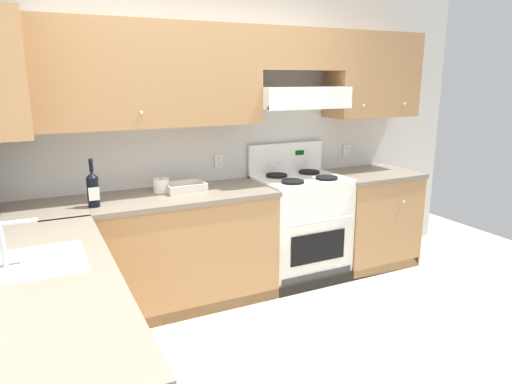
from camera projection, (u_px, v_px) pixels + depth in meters
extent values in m
plane|color=#B2AA99|center=(284.00, 379.00, 2.83)|extent=(7.04, 7.04, 0.00)
cube|color=silver|center=(241.00, 136.00, 4.13)|extent=(4.68, 0.12, 2.55)
cube|color=#A87A4C|center=(133.00, 75.00, 3.38)|extent=(1.95, 0.34, 0.76)
cube|color=#A87A4C|center=(373.00, 75.00, 4.33)|extent=(0.88, 0.34, 0.76)
cube|color=#A87A4C|center=(296.00, 50.00, 3.92)|extent=(0.80, 0.34, 0.34)
cube|color=white|center=(298.00, 97.00, 3.98)|extent=(0.80, 0.46, 0.17)
cube|color=white|center=(311.00, 107.00, 3.81)|extent=(0.80, 0.03, 0.04)
sphere|color=silver|center=(141.00, 113.00, 3.28)|extent=(0.02, 0.02, 0.02)
sphere|color=silver|center=(364.00, 105.00, 4.13)|extent=(0.02, 0.02, 0.02)
sphere|color=silver|center=(404.00, 104.00, 4.34)|extent=(0.02, 0.02, 0.02)
cube|color=silver|center=(219.00, 161.00, 4.01)|extent=(0.08, 0.01, 0.12)
cube|color=silver|center=(219.00, 159.00, 4.00)|extent=(0.03, 0.00, 0.03)
cube|color=silver|center=(219.00, 164.00, 4.01)|extent=(0.03, 0.00, 0.03)
cube|color=silver|center=(346.00, 150.00, 4.59)|extent=(0.08, 0.01, 0.12)
cube|color=silver|center=(347.00, 148.00, 4.58)|extent=(0.03, 0.00, 0.03)
cube|color=silver|center=(347.00, 153.00, 4.59)|extent=(0.03, 0.00, 0.03)
cube|color=#A87A4C|center=(146.00, 257.00, 3.58)|extent=(2.01, 0.61, 0.87)
cube|color=#756B5B|center=(143.00, 200.00, 3.47)|extent=(2.04, 0.63, 0.04)
cube|color=#A87A4C|center=(369.00, 220.00, 4.52)|extent=(0.80, 0.61, 0.87)
cube|color=#756B5B|center=(372.00, 174.00, 4.41)|extent=(0.82, 0.63, 0.04)
cube|color=black|center=(253.00, 297.00, 3.77)|extent=(3.54, 0.06, 0.09)
sphere|color=silver|center=(95.00, 249.00, 3.07)|extent=(0.03, 0.03, 0.03)
sphere|color=silver|center=(404.00, 202.00, 4.23)|extent=(0.03, 0.03, 0.03)
cube|color=#A87A4C|center=(56.00, 372.00, 2.18)|extent=(0.61, 1.89, 0.87)
cube|color=#756B5B|center=(45.00, 283.00, 2.07)|extent=(0.63, 1.91, 0.04)
cube|color=#999B9E|center=(43.00, 261.00, 2.27)|extent=(0.40, 0.48, 0.01)
cube|color=#28282B|center=(44.00, 275.00, 2.29)|extent=(0.34, 0.42, 0.14)
cylinder|color=silver|center=(3.00, 245.00, 2.18)|extent=(0.03, 0.03, 0.22)
cylinder|color=silver|center=(19.00, 222.00, 2.19)|extent=(0.16, 0.02, 0.02)
cube|color=white|center=(300.00, 229.00, 4.18)|extent=(0.76, 0.58, 0.91)
cube|color=black|center=(318.00, 247.00, 3.94)|extent=(0.53, 0.01, 0.26)
cylinder|color=silver|center=(321.00, 221.00, 3.86)|extent=(0.65, 0.02, 0.02)
cube|color=#333333|center=(317.00, 278.00, 4.01)|extent=(0.70, 0.01, 0.11)
cube|color=white|center=(301.00, 179.00, 4.07)|extent=(0.76, 0.58, 0.02)
cube|color=white|center=(286.00, 159.00, 4.27)|extent=(0.76, 0.04, 0.29)
cube|color=#053F0C|center=(300.00, 153.00, 4.30)|extent=(0.09, 0.01, 0.04)
cylinder|color=black|center=(293.00, 182.00, 3.87)|extent=(0.19, 0.19, 0.02)
cylinder|color=black|center=(293.00, 182.00, 3.87)|extent=(0.07, 0.07, 0.01)
cylinder|color=black|center=(327.00, 178.00, 4.02)|extent=(0.19, 0.19, 0.02)
cylinder|color=black|center=(327.00, 179.00, 4.02)|extent=(0.07, 0.07, 0.01)
cylinder|color=black|center=(277.00, 175.00, 4.11)|extent=(0.19, 0.19, 0.02)
cylinder|color=black|center=(277.00, 176.00, 4.11)|extent=(0.07, 0.07, 0.01)
cylinder|color=black|center=(309.00, 172.00, 4.26)|extent=(0.19, 0.19, 0.02)
cylinder|color=black|center=(309.00, 173.00, 4.26)|extent=(0.07, 0.07, 0.01)
cylinder|color=white|center=(267.00, 164.00, 4.17)|extent=(0.04, 0.02, 0.04)
cylinder|color=white|center=(281.00, 162.00, 4.23)|extent=(0.04, 0.02, 0.04)
cylinder|color=white|center=(294.00, 161.00, 4.29)|extent=(0.04, 0.02, 0.04)
cylinder|color=white|center=(307.00, 160.00, 4.35)|extent=(0.04, 0.02, 0.04)
cylinder|color=black|center=(93.00, 192.00, 3.20)|extent=(0.08, 0.08, 0.21)
cone|color=black|center=(92.00, 175.00, 3.17)|extent=(0.08, 0.08, 0.04)
cylinder|color=black|center=(91.00, 166.00, 3.16)|extent=(0.03, 0.03, 0.09)
cylinder|color=black|center=(90.00, 160.00, 3.15)|extent=(0.03, 0.03, 0.02)
cube|color=silver|center=(94.00, 194.00, 3.17)|extent=(0.07, 0.00, 0.09)
cube|color=beige|center=(185.00, 190.00, 3.66)|extent=(0.24, 0.18, 0.02)
cube|color=beige|center=(189.00, 190.00, 3.57)|extent=(0.30, 0.01, 0.07)
cube|color=beige|center=(181.00, 184.00, 3.75)|extent=(0.30, 0.01, 0.07)
cube|color=beige|center=(167.00, 189.00, 3.60)|extent=(0.01, 0.20, 0.07)
cube|color=beige|center=(202.00, 185.00, 3.72)|extent=(0.01, 0.20, 0.07)
cylinder|color=white|center=(161.00, 185.00, 3.63)|extent=(0.12, 0.12, 0.10)
cylinder|color=#9E7A51|center=(161.00, 179.00, 3.61)|extent=(0.04, 0.04, 0.01)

